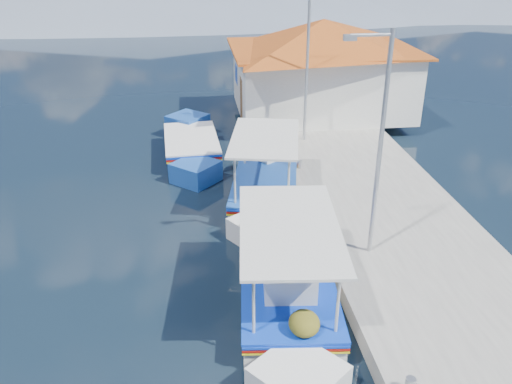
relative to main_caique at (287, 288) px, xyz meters
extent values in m
plane|color=black|center=(-2.02, -0.53, -0.50)|extent=(160.00, 160.00, 0.00)
cube|color=#9F9D95|center=(3.88, 5.47, -0.25)|extent=(5.00, 44.00, 0.50)
cylinder|color=#A5A8AD|center=(1.78, 1.47, 0.15)|extent=(0.20, 0.20, 0.30)
cylinder|color=#A5A8AD|center=(1.78, 7.47, 0.15)|extent=(0.20, 0.20, 0.30)
cylinder|color=#A5A8AD|center=(1.78, 13.47, 0.15)|extent=(0.20, 0.20, 0.30)
cube|color=white|center=(0.01, -0.08, -0.28)|extent=(2.60, 4.53, 0.95)
cube|color=white|center=(-0.27, 2.78, -0.16)|extent=(2.23, 2.23, 1.05)
cube|color=white|center=(0.27, -2.85, -0.28)|extent=(2.17, 2.17, 0.90)
cube|color=#0E38BA|center=(0.01, -0.08, 0.16)|extent=(2.68, 4.67, 0.06)
cube|color=#A0150D|center=(0.01, -0.08, 0.08)|extent=(2.68, 4.67, 0.05)
cube|color=yellow|center=(0.01, -0.08, 0.01)|extent=(2.68, 4.67, 0.04)
cube|color=#0E38BA|center=(0.01, -0.08, 0.23)|extent=(2.70, 4.63, 0.05)
cube|color=brown|center=(0.01, -0.08, 0.20)|extent=(2.42, 4.43, 0.05)
cube|color=white|center=(0.03, -0.38, 0.75)|extent=(1.33, 1.41, 1.10)
cube|color=silver|center=(0.03, -0.38, 1.32)|extent=(1.45, 1.52, 0.06)
cylinder|color=beige|center=(-1.04, 1.65, 1.00)|extent=(0.07, 0.07, 1.60)
cylinder|color=beige|center=(0.71, 1.82, 1.00)|extent=(0.07, 0.07, 1.60)
cylinder|color=beige|center=(-0.70, -1.98, 1.00)|extent=(0.07, 0.07, 1.60)
cylinder|color=beige|center=(1.06, -1.81, 1.00)|extent=(0.07, 0.07, 1.60)
cube|color=silver|center=(0.01, -0.08, 1.80)|extent=(2.71, 4.54, 0.07)
ellipsoid|color=#3F4512|center=(-0.53, 1.28, 0.49)|extent=(0.76, 0.84, 0.57)
ellipsoid|color=#3F4512|center=(0.12, 1.84, 0.44)|extent=(0.64, 0.70, 0.48)
ellipsoid|color=#3F4512|center=(0.38, -1.85, 0.46)|extent=(0.68, 0.75, 0.51)
sphere|color=red|center=(0.95, 0.61, 0.95)|extent=(0.40, 0.40, 0.40)
cube|color=white|center=(0.22, 5.72, -0.27)|extent=(2.80, 4.20, 0.99)
cube|color=white|center=(-0.29, 8.27, -0.15)|extent=(2.08, 2.08, 1.09)
cube|color=white|center=(0.71, 3.25, -0.27)|extent=(2.02, 2.02, 0.94)
cube|color=#0E38BA|center=(0.22, 5.72, 0.19)|extent=(2.88, 4.33, 0.06)
cube|color=#A0150D|center=(0.22, 5.72, 0.10)|extent=(2.88, 4.33, 0.05)
cube|color=yellow|center=(0.22, 5.72, 0.03)|extent=(2.88, 4.33, 0.04)
cube|color=#1A4A9F|center=(0.22, 5.72, 0.26)|extent=(2.89, 4.30, 0.05)
cube|color=brown|center=(0.22, 5.72, 0.23)|extent=(2.62, 4.09, 0.05)
cylinder|color=beige|center=(-0.91, 7.15, 1.06)|extent=(0.07, 0.07, 1.66)
cylinder|color=beige|center=(0.72, 7.47, 1.06)|extent=(0.07, 0.07, 1.66)
cylinder|color=beige|center=(-0.28, 3.96, 1.06)|extent=(0.07, 0.07, 1.66)
cylinder|color=beige|center=(1.36, 4.29, 1.06)|extent=(0.07, 0.07, 1.66)
cube|color=silver|center=(0.22, 5.72, 1.89)|extent=(2.90, 4.22, 0.07)
cube|color=#1A4A9F|center=(-2.22, 10.33, -0.25)|extent=(2.26, 4.02, 1.09)
cube|color=#1A4A9F|center=(-2.09, 12.95, -0.11)|extent=(2.10, 2.10, 1.21)
cube|color=#1A4A9F|center=(-2.35, 7.80, -0.25)|extent=(2.04, 2.04, 1.03)
cube|color=#0E38BA|center=(-2.22, 10.33, 0.26)|extent=(2.33, 4.14, 0.07)
cube|color=#A0150D|center=(-2.22, 10.33, 0.17)|extent=(2.33, 4.14, 0.06)
cube|color=yellow|center=(-2.22, 10.33, 0.09)|extent=(2.33, 4.14, 0.05)
cube|color=white|center=(-2.22, 10.33, 0.34)|extent=(2.35, 4.10, 0.06)
cube|color=brown|center=(-2.22, 10.33, 0.31)|extent=(2.09, 3.93, 0.06)
cube|color=white|center=(4.18, 14.47, 1.50)|extent=(8.00, 6.00, 3.00)
cube|color=#B35118|center=(4.18, 14.47, 3.05)|extent=(8.64, 6.48, 0.10)
pyramid|color=#B35118|center=(4.18, 14.47, 3.70)|extent=(10.49, 10.49, 1.40)
cube|color=brown|center=(0.20, 13.47, 1.00)|extent=(0.06, 1.00, 2.00)
cube|color=#0E38BA|center=(0.20, 15.97, 1.60)|extent=(0.06, 1.20, 0.90)
cylinder|color=#A5A8AD|center=(2.58, 1.47, 3.00)|extent=(0.12, 0.12, 6.00)
cylinder|color=#A5A8AD|center=(2.08, 1.47, 5.85)|extent=(1.00, 0.08, 0.08)
cube|color=#A5A8AD|center=(1.58, 1.47, 5.80)|extent=(0.30, 0.14, 0.14)
cylinder|color=#A5A8AD|center=(2.58, 10.47, 3.00)|extent=(0.12, 0.12, 6.00)
camera|label=1|loc=(-2.08, -10.74, 7.94)|focal=37.55mm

